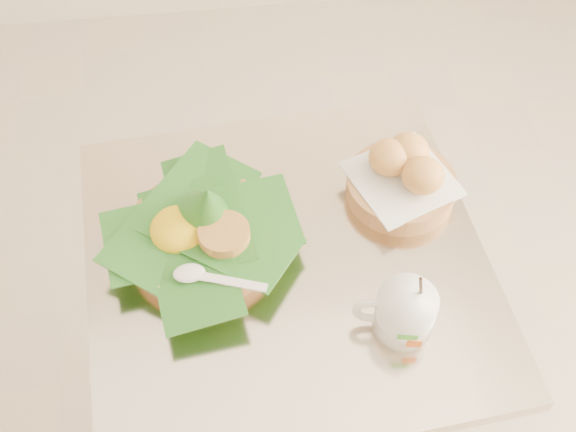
{
  "coord_description": "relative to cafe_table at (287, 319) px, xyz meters",
  "views": [
    {
      "loc": [
        0.05,
        -0.66,
        1.81
      ],
      "look_at": [
        0.15,
        0.1,
        0.82
      ],
      "focal_mm": 45.0,
      "sensor_mm": 36.0,
      "label": 1
    }
  ],
  "objects": [
    {
      "name": "coffee_mug",
      "position": [
        0.17,
        -0.16,
        0.27
      ],
      "size": [
        0.13,
        0.1,
        0.17
      ],
      "rotation": [
        0.0,
        0.0,
        -0.17
      ],
      "color": "white",
      "rests_on": "cafe_table"
    },
    {
      "name": "rice_basket",
      "position": [
        -0.14,
        0.05,
        0.27
      ],
      "size": [
        0.34,
        0.34,
        0.17
      ],
      "rotation": [
        0.0,
        0.0,
        -0.02
      ],
      "color": "#B07E4B",
      "rests_on": "cafe_table"
    },
    {
      "name": "bread_basket",
      "position": [
        0.23,
        0.13,
        0.26
      ],
      "size": [
        0.22,
        0.22,
        0.11
      ],
      "rotation": [
        0.0,
        0.0,
        -0.41
      ],
      "color": "#B07E4B",
      "rests_on": "cafe_table"
    },
    {
      "name": "cafe_table",
      "position": [
        0.0,
        0.0,
        0.0
      ],
      "size": [
        0.76,
        0.76,
        0.75
      ],
      "rotation": [
        0.0,
        0.0,
        0.08
      ],
      "color": "gray",
      "rests_on": "floor"
    }
  ]
}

